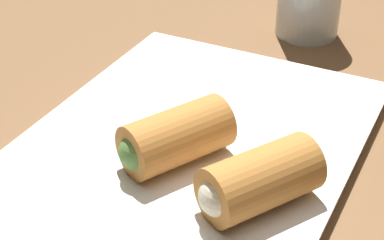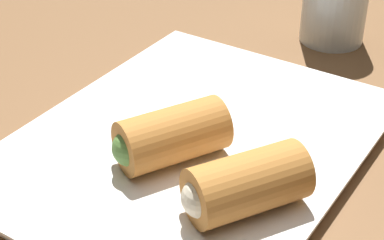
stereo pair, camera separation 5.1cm
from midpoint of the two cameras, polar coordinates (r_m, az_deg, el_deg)
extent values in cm
cube|color=brown|center=(54.08, -0.73, -5.50)|extent=(180.00, 140.00, 2.00)
cube|color=white|center=(55.37, -2.63, -2.45)|extent=(33.05, 25.86, 1.20)
cube|color=white|center=(54.94, -2.65, -1.81)|extent=(34.37, 26.89, 0.30)
cylinder|color=#B77533|center=(51.07, -4.21, -1.55)|extent=(9.82, 8.13, 4.55)
sphere|color=#56843D|center=(49.67, -7.82, -2.91)|extent=(2.96, 2.96, 2.96)
cylinder|color=#B77533|center=(46.55, 3.01, -5.38)|extent=(9.80, 8.40, 4.55)
sphere|color=beige|center=(44.97, -0.85, -6.92)|extent=(2.96, 2.96, 2.96)
camera|label=1|loc=(0.03, -92.71, -1.74)|focal=60.00mm
camera|label=2|loc=(0.03, 87.29, 1.74)|focal=60.00mm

